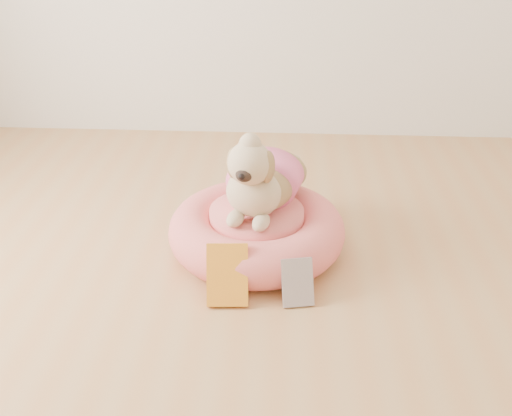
# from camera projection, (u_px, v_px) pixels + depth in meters

# --- Properties ---
(floor) EXTENTS (4.50, 4.50, 0.00)m
(floor) POSITION_uv_depth(u_px,v_px,m) (183.00, 398.00, 1.71)
(floor) COLOR tan
(floor) RESTS_ON ground
(pet_bed) EXTENTS (0.74, 0.74, 0.19)m
(pet_bed) POSITION_uv_depth(u_px,v_px,m) (257.00, 230.00, 2.41)
(pet_bed) COLOR #DA5E55
(pet_bed) RESTS_ON floor
(dog) EXTENTS (0.48, 0.60, 0.39)m
(dog) POSITION_uv_depth(u_px,v_px,m) (261.00, 164.00, 2.29)
(dog) COLOR brown
(dog) RESTS_ON pet_bed
(book_yellow) EXTENTS (0.16, 0.14, 0.22)m
(book_yellow) POSITION_uv_depth(u_px,v_px,m) (227.00, 275.00, 2.09)
(book_yellow) COLOR yellow
(book_yellow) RESTS_ON floor
(book_white) EXTENTS (0.13, 0.11, 0.17)m
(book_white) POSITION_uv_depth(u_px,v_px,m) (297.00, 282.00, 2.09)
(book_white) COLOR white
(book_white) RESTS_ON floor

